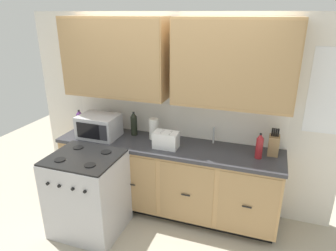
# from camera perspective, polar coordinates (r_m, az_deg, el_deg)

# --- Properties ---
(ground_plane) EXTENTS (8.00, 8.00, 0.00)m
(ground_plane) POSITION_cam_1_polar(r_m,az_deg,el_deg) (3.80, -1.81, -18.09)
(ground_plane) COLOR #B2A893
(wall_unit) EXTENTS (3.86, 0.40, 2.39)m
(wall_unit) POSITION_cam_1_polar(r_m,az_deg,el_deg) (3.51, 0.85, 8.39)
(wall_unit) COLOR white
(wall_unit) RESTS_ON ground_plane
(counter_run) EXTENTS (2.69, 0.64, 0.92)m
(counter_run) POSITION_cam_1_polar(r_m,az_deg,el_deg) (3.76, -0.23, -9.78)
(counter_run) COLOR black
(counter_run) RESTS_ON ground_plane
(stove_range) EXTENTS (0.76, 0.68, 0.95)m
(stove_range) POSITION_cam_1_polar(r_m,az_deg,el_deg) (3.58, -15.01, -12.40)
(stove_range) COLOR #B7B7BC
(stove_range) RESTS_ON ground_plane
(microwave) EXTENTS (0.48, 0.37, 0.28)m
(microwave) POSITION_cam_1_polar(r_m,az_deg,el_deg) (3.81, -12.99, -0.13)
(microwave) COLOR #B7B7BC
(microwave) RESTS_ON counter_run
(toaster) EXTENTS (0.28, 0.18, 0.19)m
(toaster) POSITION_cam_1_polar(r_m,az_deg,el_deg) (3.43, -0.38, -2.74)
(toaster) COLOR white
(toaster) RESTS_ON counter_run
(knife_block) EXTENTS (0.11, 0.14, 0.31)m
(knife_block) POSITION_cam_1_polar(r_m,az_deg,el_deg) (3.46, 19.45, -3.49)
(knife_block) COLOR #9C794E
(knife_block) RESTS_ON counter_run
(sink_faucet) EXTENTS (0.02, 0.02, 0.20)m
(sink_faucet) POSITION_cam_1_polar(r_m,az_deg,el_deg) (3.59, 8.69, -1.86)
(sink_faucet) COLOR #B2B5BA
(sink_faucet) RESTS_ON counter_run
(paper_towel_roll) EXTENTS (0.12, 0.12, 0.26)m
(paper_towel_roll) POSITION_cam_1_polar(r_m,az_deg,el_deg) (3.66, -2.71, -0.64)
(paper_towel_roll) COLOR white
(paper_towel_roll) RESTS_ON counter_run
(bottle_red) EXTENTS (0.08, 0.08, 0.28)m
(bottle_red) POSITION_cam_1_polar(r_m,az_deg,el_deg) (3.32, 16.99, -3.77)
(bottle_red) COLOR maroon
(bottle_red) RESTS_ON counter_run
(bottle_dark) EXTENTS (0.08, 0.08, 0.30)m
(bottle_dark) POSITION_cam_1_polar(r_m,az_deg,el_deg) (3.79, -6.51, 0.32)
(bottle_dark) COLOR black
(bottle_dark) RESTS_ON counter_run
(bottle_violet) EXTENTS (0.08, 0.08, 0.26)m
(bottle_violet) POSITION_cam_1_polar(r_m,az_deg,el_deg) (4.15, -16.44, 1.07)
(bottle_violet) COLOR #663384
(bottle_violet) RESTS_ON counter_run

